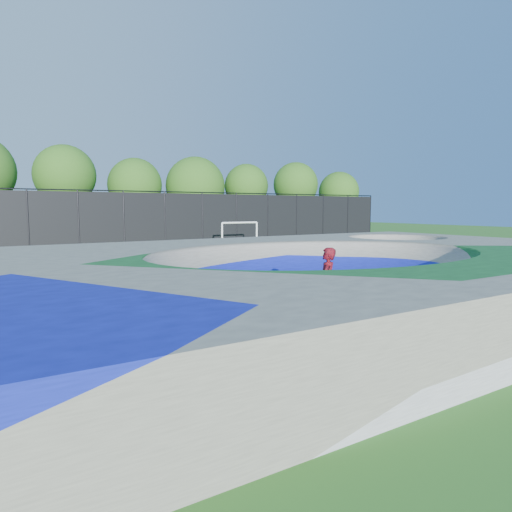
{
  "coord_description": "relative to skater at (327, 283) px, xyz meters",
  "views": [
    {
      "loc": [
        -9.11,
        -10.77,
        2.81
      ],
      "look_at": [
        -0.46,
        3.0,
        1.1
      ],
      "focal_mm": 32.0,
      "sensor_mm": 36.0,
      "label": 1
    }
  ],
  "objects": [
    {
      "name": "fence",
      "position": [
        1.54,
        23.08,
        1.18
      ],
      "size": [
        48.09,
        0.09,
        4.04
      ],
      "color": "black",
      "rests_on": "ground"
    },
    {
      "name": "ground",
      "position": [
        1.54,
        2.08,
        -0.91
      ],
      "size": [
        120.0,
        120.0,
        0.0
      ],
      "primitive_type": "plane",
      "color": "#29631B",
      "rests_on": "ground"
    },
    {
      "name": "skateboard",
      "position": [
        0.0,
        0.0,
        -0.89
      ],
      "size": [
        0.72,
        0.7,
        0.05
      ],
      "primitive_type": "cube",
      "rotation": [
        0.0,
        0.0,
        0.76
      ],
      "color": "black",
      "rests_on": "ground"
    },
    {
      "name": "skate_deck",
      "position": [
        1.54,
        2.08,
        -0.16
      ],
      "size": [
        22.0,
        14.0,
        1.5
      ],
      "primitive_type": "cube",
      "color": "gray",
      "rests_on": "ground"
    },
    {
      "name": "soccer_goal",
      "position": [
        8.09,
        18.33,
        0.39
      ],
      "size": [
        2.86,
        0.12,
        1.89
      ],
      "color": "white",
      "rests_on": "ground"
    },
    {
      "name": "treeline",
      "position": [
        2.6,
        27.73,
        3.95
      ],
      "size": [
        50.63,
        6.42,
        7.67
      ],
      "color": "#433021",
      "rests_on": "ground"
    },
    {
      "name": "skater",
      "position": [
        0.0,
        0.0,
        0.0
      ],
      "size": [
        0.79,
        0.76,
        1.83
      ],
      "primitive_type": "imported",
      "rotation": [
        0.0,
        0.0,
        3.84
      ],
      "color": "#AD0D1B",
      "rests_on": "ground"
    }
  ]
}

